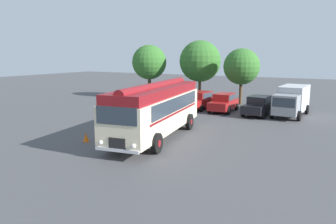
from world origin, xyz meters
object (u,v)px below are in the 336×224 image
Objects in this scene: car_near_left at (172,99)px; box_van at (292,100)px; traffic_cone at (86,137)px; car_mid_right at (224,102)px; car_mid_left at (200,100)px; vintage_bus at (156,108)px; car_far_right at (259,106)px.

car_near_left is 0.73× the size of box_van.
car_mid_right is at bearing 75.68° from traffic_cone.
car_mid_left is at bearing 9.92° from car_near_left.
vintage_bus is 13.61m from box_van.
car_near_left is at bearing -178.13° from car_mid_right.
box_van reaches higher than car_mid_left.
car_mid_right is 0.99× the size of car_far_right.
traffic_cone is at bearing -137.19° from vintage_bus.
car_mid_left and car_mid_right have the same top height.
car_near_left is at bearing 97.08° from traffic_cone.
car_far_right is at bearing -5.20° from car_mid_right.
car_near_left is 7.77× the size of traffic_cone.
car_mid_left is at bearing 173.83° from car_far_right.
vintage_bus is at bearing -116.94° from box_van.
traffic_cone is (-3.59, -14.07, -0.57)m from car_mid_right.
vintage_bus is 2.42× the size of car_near_left.
car_far_right is 7.83× the size of traffic_cone.
car_mid_left is (2.84, 0.50, 0.00)m from car_near_left.
car_mid_left is 8.24m from box_van.
car_far_right reaches higher than traffic_cone.
car_near_left is 5.32m from car_mid_right.
vintage_bus is 11.20m from car_mid_right.
car_mid_right is at bearing -7.44° from car_mid_left.
vintage_bus is 4.60m from traffic_cone.
car_far_right is at bearing -152.73° from box_van.
vintage_bus is at bearing 42.81° from traffic_cone.
traffic_cone is at bearing -116.44° from car_far_right.
vintage_bus is 11.70m from car_mid_left.
car_far_right is (8.57, -0.12, 0.00)m from car_near_left.
vintage_bus is at bearing -108.80° from car_far_right.
car_mid_right is (2.48, -0.32, 0.00)m from car_mid_left.
car_mid_right is at bearing 1.87° from car_near_left.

